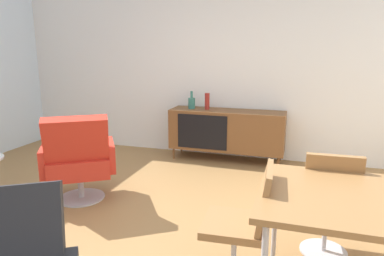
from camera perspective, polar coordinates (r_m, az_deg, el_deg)
ground_plane at (r=3.14m, az=-7.56°, el=-17.19°), size 8.32×8.32×0.00m
wall_back at (r=5.19m, az=4.37°, el=10.94°), size 6.80×0.12×2.80m
sideboard at (r=4.98m, az=5.63°, el=-0.33°), size 1.60×0.45×0.72m
vase_cobalt at (r=5.04m, az=-0.06°, el=4.13°), size 0.10×0.10×0.25m
vase_sculptural_dark at (r=4.97m, az=2.47°, el=4.35°), size 0.07×0.07×0.23m
dining_chair_near_window at (r=2.35m, az=8.46°, el=-15.03°), size 0.45×0.42×0.86m
dining_chair_back_left at (r=2.85m, az=21.33°, el=-10.72°), size 0.41×0.44×0.86m
lounge_chair_red at (r=3.78m, az=-17.94°, el=-4.69°), size 0.90×0.89×0.95m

